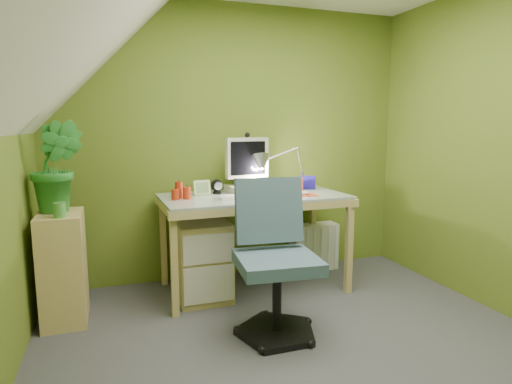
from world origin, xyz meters
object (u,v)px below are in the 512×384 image
object	(u,v)px
side_ledge	(63,267)
radiator	(314,247)
desk_lamp	(296,159)
monitor	(247,160)
desk	(254,242)
task_chair	(277,259)
potted_plant	(57,166)

from	to	relation	value
side_ledge	radiator	world-z (taller)	side_ledge
desk_lamp	monitor	bearing A→B (deg)	171.86
desk	task_chair	world-z (taller)	task_chair
desk	monitor	bearing A→B (deg)	87.72
side_ledge	potted_plant	distance (m)	0.70
monitor	radiator	world-z (taller)	monitor
desk	side_ledge	size ratio (longest dim) A/B	1.94
potted_plant	desk_lamp	bearing A→B (deg)	8.15
task_chair	desk_lamp	bearing A→B (deg)	65.46
desk	side_ledge	world-z (taller)	desk
monitor	radiator	size ratio (longest dim) A/B	1.26
desk_lamp	task_chair	bearing A→B (deg)	-127.61
desk	task_chair	xyz separation A→B (m)	(-0.11, -0.82, 0.12)
desk_lamp	radiator	world-z (taller)	desk_lamp
monitor	task_chair	xyz separation A→B (m)	(-0.11, -1.00, -0.56)
side_ledge	radiator	size ratio (longest dim) A/B	1.75
monitor	radiator	distance (m)	1.10
monitor	potted_plant	size ratio (longest dim) A/B	0.88
potted_plant	desk	bearing A→B (deg)	3.61
desk	desk_lamp	distance (m)	0.83
desk	side_ledge	bearing A→B (deg)	-176.70
potted_plant	radiator	size ratio (longest dim) A/B	1.43
monitor	task_chair	size ratio (longest dim) A/B	0.53
desk_lamp	potted_plant	distance (m)	1.91
side_ledge	monitor	bearing A→B (deg)	12.55
potted_plant	task_chair	bearing A→B (deg)	-28.75
potted_plant	task_chair	xyz separation A→B (m)	(1.33, -0.73, -0.57)
desk_lamp	potted_plant	world-z (taller)	potted_plant
side_ledge	desk_lamp	bearing A→B (deg)	9.63
monitor	desk_lamp	size ratio (longest dim) A/B	1.02
desk_lamp	task_chair	size ratio (longest dim) A/B	0.52
desk	potted_plant	size ratio (longest dim) A/B	2.37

